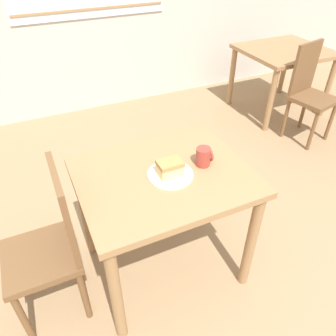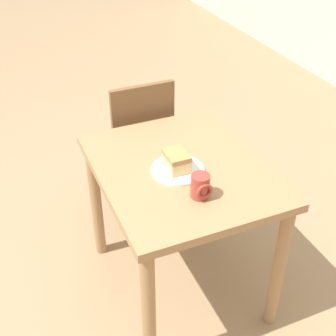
% 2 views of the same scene
% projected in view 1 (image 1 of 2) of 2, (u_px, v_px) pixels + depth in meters
% --- Properties ---
extents(dining_table_near, '(0.89, 0.74, 0.76)m').
position_uv_depth(dining_table_near, '(164.00, 192.00, 1.79)').
color(dining_table_near, '#9E754C').
rests_on(dining_table_near, ground_plane).
extents(dining_table_far, '(0.89, 0.81, 0.71)m').
position_uv_depth(dining_table_far, '(283.00, 59.00, 3.57)').
color(dining_table_far, '#9E754C').
rests_on(dining_table_far, ground_plane).
extents(chair_near_window, '(0.37, 0.37, 0.93)m').
position_uv_depth(chair_near_window, '(51.00, 244.00, 1.67)').
color(chair_near_window, brown).
rests_on(chair_near_window, ground_plane).
extents(chair_far_corner, '(0.44, 0.44, 0.93)m').
position_uv_depth(chair_far_corner, '(309.00, 91.00, 3.16)').
color(chair_far_corner, brown).
rests_on(chair_far_corner, ground_plane).
extents(plate, '(0.24, 0.24, 0.01)m').
position_uv_depth(plate, '(170.00, 174.00, 1.69)').
color(plate, white).
rests_on(plate, dining_table_near).
extents(cake_slice, '(0.12, 0.09, 0.08)m').
position_uv_depth(cake_slice, '(170.00, 168.00, 1.66)').
color(cake_slice, '#E0C67F').
rests_on(cake_slice, plate).
extents(coffee_mug, '(0.09, 0.08, 0.10)m').
position_uv_depth(coffee_mug, '(204.00, 157.00, 1.74)').
color(coffee_mug, '#9E382D').
rests_on(coffee_mug, dining_table_near).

